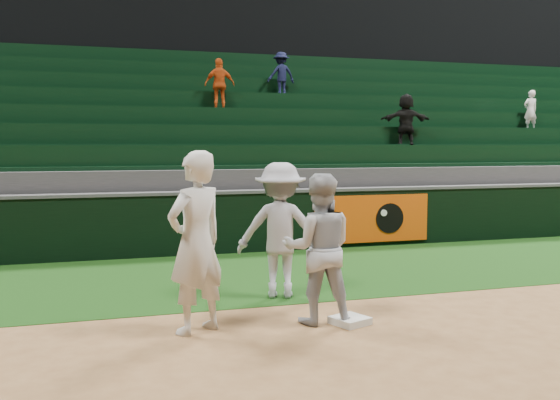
# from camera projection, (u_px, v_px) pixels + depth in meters

# --- Properties ---
(ground) EXTENTS (70.00, 70.00, 0.00)m
(ground) POSITION_uv_depth(u_px,v_px,m) (325.00, 322.00, 7.59)
(ground) COLOR brown
(ground) RESTS_ON ground
(foul_grass) EXTENTS (36.00, 4.20, 0.01)m
(foul_grass) POSITION_uv_depth(u_px,v_px,m) (260.00, 274.00, 10.45)
(foul_grass) COLOR black
(foul_grass) RESTS_ON ground
(upper_deck) EXTENTS (40.00, 12.00, 12.00)m
(upper_deck) POSITION_uv_depth(u_px,v_px,m) (160.00, 44.00, 23.69)
(upper_deck) COLOR black
(upper_deck) RESTS_ON ground
(first_base) EXTENTS (0.50, 0.50, 0.09)m
(first_base) POSITION_uv_depth(u_px,v_px,m) (350.00, 320.00, 7.52)
(first_base) COLOR silver
(first_base) RESTS_ON ground
(first_baseman) EXTENTS (0.91, 0.82, 2.09)m
(first_baseman) POSITION_uv_depth(u_px,v_px,m) (196.00, 242.00, 7.10)
(first_baseman) COLOR silver
(first_baseman) RESTS_ON ground
(baserunner) EXTENTS (1.03, 0.89, 1.82)m
(baserunner) POSITION_uv_depth(u_px,v_px,m) (319.00, 249.00, 7.51)
(baserunner) COLOR #A5A8AF
(baserunner) RESTS_ON ground
(base_coach) EXTENTS (1.39, 1.07, 1.90)m
(base_coach) POSITION_uv_depth(u_px,v_px,m) (280.00, 230.00, 8.77)
(base_coach) COLOR #A2A4B0
(base_coach) RESTS_ON foul_grass
(field_wall) EXTENTS (36.00, 0.45, 1.25)m
(field_wall) POSITION_uv_depth(u_px,v_px,m) (233.00, 221.00, 12.49)
(field_wall) COLOR black
(field_wall) RESTS_ON ground
(stadium_seating) EXTENTS (36.00, 5.95, 4.85)m
(stadium_seating) POSITION_uv_depth(u_px,v_px,m) (199.00, 163.00, 15.99)
(stadium_seating) COLOR #343436
(stadium_seating) RESTS_ON ground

